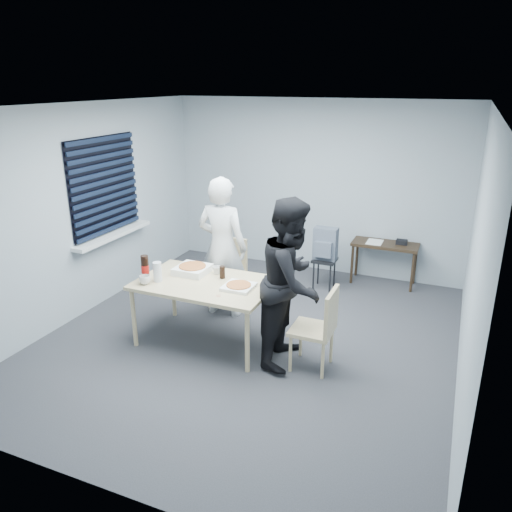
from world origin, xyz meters
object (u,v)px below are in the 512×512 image
at_px(stool, 324,266).
at_px(mug_a, 145,280).
at_px(mug_b, 217,270).
at_px(side_table, 385,248).
at_px(person_white, 222,247).
at_px(backpack, 325,244).
at_px(chair_far, 229,267).
at_px(chair_right, 321,324).
at_px(soda_bottle, 145,268).
at_px(person_black, 292,282).
at_px(dining_table, 205,287).

height_order(stool, mug_a, mug_a).
bearing_deg(mug_b, mug_a, -136.17).
bearing_deg(side_table, mug_b, -124.67).
bearing_deg(mug_b, person_white, 108.87).
distance_m(stool, backpack, 0.33).
xyz_separation_m(side_table, stool, (-0.75, -0.51, -0.21)).
xyz_separation_m(chair_far, side_table, (1.78, 1.48, 0.03)).
bearing_deg(mug_b, side_table, 55.33).
distance_m(chair_far, side_table, 2.32).
height_order(chair_right, mug_b, chair_right).
distance_m(person_white, mug_a, 1.13).
bearing_deg(chair_right, soda_bottle, -176.65).
bearing_deg(backpack, person_white, -115.15).
bearing_deg(person_black, chair_far, 49.87).
bearing_deg(chair_right, mug_a, -172.99).
height_order(chair_far, mug_a, chair_far).
distance_m(person_black, side_table, 2.59).
bearing_deg(backpack, side_table, 47.24).
bearing_deg(dining_table, person_black, 0.73).
xyz_separation_m(dining_table, mug_a, (-0.58, -0.31, 0.11)).
height_order(chair_right, soda_bottle, soda_bottle).
height_order(chair_right, side_table, chair_right).
distance_m(person_black, soda_bottle, 1.67).
bearing_deg(person_black, person_white, 58.04).
relative_size(chair_right, stool, 2.00).
distance_m(mug_b, soda_bottle, 0.80).
bearing_deg(dining_table, chair_far, 101.25).
relative_size(dining_table, side_table, 1.61).
bearing_deg(person_white, backpack, -127.62).
distance_m(stool, mug_b, 1.98).
bearing_deg(dining_table, side_table, 57.96).
relative_size(mug_b, soda_bottle, 0.36).
xyz_separation_m(backpack, mug_b, (-0.81, -1.74, 0.11)).
bearing_deg(person_black, backpack, 5.16).
bearing_deg(soda_bottle, person_black, 6.98).
bearing_deg(person_black, mug_a, 101.52).
height_order(chair_far, side_table, chair_far).
xyz_separation_m(chair_far, chair_right, (1.56, -1.10, 0.00)).
distance_m(chair_right, mug_a, 1.96).
bearing_deg(dining_table, mug_a, -151.84).
bearing_deg(chair_right, stool, 104.17).
relative_size(side_table, mug_a, 7.58).
height_order(side_table, soda_bottle, soda_bottle).
bearing_deg(backpack, person_black, -72.38).
bearing_deg(person_white, mug_b, 108.87).
bearing_deg(backpack, chair_right, -63.27).
xyz_separation_m(side_table, soda_bottle, (-2.23, -2.71, 0.32)).
bearing_deg(person_white, mug_a, 67.59).
xyz_separation_m(stool, backpack, (-0.00, -0.01, 0.33)).
height_order(dining_table, chair_right, chair_right).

